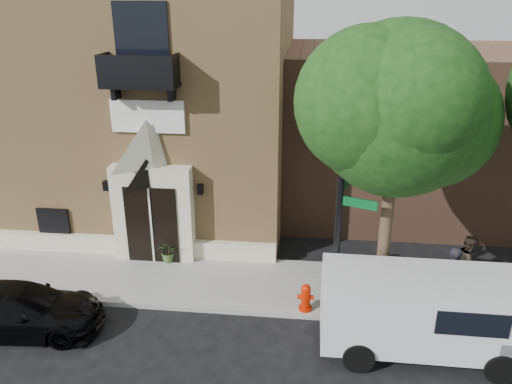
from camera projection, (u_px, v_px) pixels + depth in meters
ground at (164, 310)px, 14.19m from camera, size 120.00×120.00×0.00m
sidewalk at (208, 282)px, 15.44m from camera, size 42.00×3.00×0.15m
church at (139, 93)px, 20.11m from camera, size 12.20×11.01×9.30m
neighbour_building at (510, 132)px, 20.10m from camera, size 18.00×8.00×6.40m
street_tree_left at (400, 109)px, 11.73m from camera, size 4.97×4.38×7.77m
black_sedan at (18, 309)px, 13.14m from camera, size 4.54×2.16×1.28m
cargo_van at (432, 311)px, 12.20m from camera, size 5.08×2.19×2.06m
street_sign at (341, 203)px, 12.62m from camera, size 0.99×1.25×6.56m
fire_hydrant at (306, 297)px, 13.82m from camera, size 0.46×0.37×0.81m
dumpster at (372, 285)px, 14.00m from camera, size 2.10×1.51×1.24m
planter at (169, 251)px, 16.34m from camera, size 0.81×0.75×0.74m
pedestrian_near at (450, 277)px, 13.78m from camera, size 0.81×0.75×1.86m
pedestrian_far at (468, 263)px, 14.62m from camera, size 0.93×1.03×1.75m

